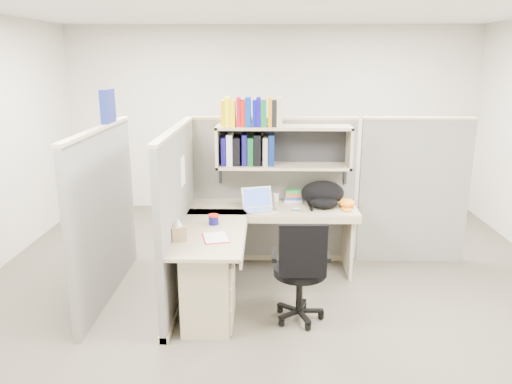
{
  "coord_description": "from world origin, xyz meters",
  "views": [
    {
      "loc": [
        -0.07,
        -4.44,
        2.23
      ],
      "look_at": [
        -0.18,
        0.25,
        0.97
      ],
      "focal_mm": 35.0,
      "sensor_mm": 36.0,
      "label": 1
    }
  ],
  "objects_px": {
    "snack_canister": "(214,219)",
    "task_chair": "(300,286)",
    "backpack": "(323,194)",
    "laptop": "(260,200)",
    "desk": "(229,264)"
  },
  "relations": [
    {
      "from": "task_chair",
      "to": "desk",
      "type": "bearing_deg",
      "value": 160.29
    },
    {
      "from": "laptop",
      "to": "snack_canister",
      "type": "xyz_separation_m",
      "value": [
        -0.43,
        -0.45,
        -0.07
      ]
    },
    {
      "from": "desk",
      "to": "laptop",
      "type": "relative_size",
      "value": 5.47
    },
    {
      "from": "laptop",
      "to": "task_chair",
      "type": "distance_m",
      "value": 1.12
    },
    {
      "from": "desk",
      "to": "snack_canister",
      "type": "distance_m",
      "value": 0.46
    },
    {
      "from": "snack_canister",
      "to": "task_chair",
      "type": "relative_size",
      "value": 0.1
    },
    {
      "from": "task_chair",
      "to": "backpack",
      "type": "bearing_deg",
      "value": 74.56
    },
    {
      "from": "desk",
      "to": "laptop",
      "type": "bearing_deg",
      "value": 69.21
    },
    {
      "from": "backpack",
      "to": "desk",
      "type": "bearing_deg",
      "value": -122.98
    },
    {
      "from": "task_chair",
      "to": "snack_canister",
      "type": "bearing_deg",
      "value": 148.3
    },
    {
      "from": "backpack",
      "to": "snack_canister",
      "type": "distance_m",
      "value": 1.24
    },
    {
      "from": "laptop",
      "to": "backpack",
      "type": "xyz_separation_m",
      "value": [
        0.66,
        0.15,
        0.02
      ]
    },
    {
      "from": "desk",
      "to": "task_chair",
      "type": "height_order",
      "value": "task_chair"
    },
    {
      "from": "snack_canister",
      "to": "task_chair",
      "type": "xyz_separation_m",
      "value": [
        0.79,
        -0.49,
        -0.44
      ]
    },
    {
      "from": "desk",
      "to": "laptop",
      "type": "height_order",
      "value": "laptop"
    }
  ]
}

